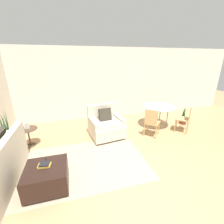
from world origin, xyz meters
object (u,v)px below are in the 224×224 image
object	(u,v)px
dining_table	(159,109)
dining_chair_near_left	(152,121)
armchair	(106,125)
potted_plant_small	(183,119)
ottoman	(47,176)
side_table	(28,134)
picture_frame	(27,126)
potted_plant	(8,140)
book_stack	(44,165)
tv_remote_primary	(46,161)
dining_chair_near_right	(186,117)

from	to	relation	value
dining_table	dining_chair_near_left	size ratio (longest dim) A/B	1.26
armchair	potted_plant_small	bearing A→B (deg)	3.02
ottoman	side_table	size ratio (longest dim) A/B	1.43
dining_chair_near_left	picture_frame	bearing A→B (deg)	173.33
side_table	dining_chair_near_left	size ratio (longest dim) A/B	0.58
potted_plant	side_table	xyz separation A→B (m)	(0.49, 0.07, 0.08)
potted_plant	dining_chair_near_left	size ratio (longest dim) A/B	1.32
book_stack	dining_table	distance (m)	3.98
ottoman	dining_chair_near_left	distance (m)	3.15
side_table	picture_frame	bearing A→B (deg)	90.00
ottoman	tv_remote_primary	xyz separation A→B (m)	(-0.01, 0.19, 0.21)
armchair	tv_remote_primary	size ratio (longest dim) A/B	6.10
tv_remote_primary	dining_chair_near_left	size ratio (longest dim) A/B	0.19
side_table	picture_frame	world-z (taller)	picture_frame
potted_plant	potted_plant_small	xyz separation A→B (m)	(5.69, 0.20, -0.08)
armchair	tv_remote_primary	bearing A→B (deg)	-135.99
picture_frame	dining_table	xyz separation A→B (m)	(4.16, 0.21, 0.06)
ottoman	side_table	bearing A→B (deg)	111.27
potted_plant	dining_chair_near_right	bearing A→B (deg)	-3.76
ottoman	picture_frame	xyz separation A→B (m)	(-0.66, 1.70, 0.36)
book_stack	potted_plant_small	size ratio (longest dim) A/B	0.33
tv_remote_primary	dining_chair_near_right	distance (m)	4.27
picture_frame	dining_chair_near_left	xyz separation A→B (m)	(3.53, -0.41, -0.09)
book_stack	potted_plant	distance (m)	1.96
book_stack	ottoman	bearing A→B (deg)	-67.84
picture_frame	dining_chair_near_left	bearing A→B (deg)	-6.67
potted_plant	picture_frame	size ratio (longest dim) A/B	6.90
side_table	dining_table	size ratio (longest dim) A/B	0.46
potted_plant	side_table	size ratio (longest dim) A/B	2.29
picture_frame	armchair	bearing A→B (deg)	-0.75
dining_table	dining_chair_near_right	bearing A→B (deg)	-45.00
tv_remote_primary	dining_chair_near_right	xyz separation A→B (m)	(4.13, 1.09, 0.06)
dining_chair_near_right	dining_chair_near_left	bearing A→B (deg)	180.00
ottoman	potted_plant_small	distance (m)	4.89
ottoman	potted_plant	world-z (taller)	potted_plant
armchair	potted_plant	xyz separation A→B (m)	(-2.68, -0.04, -0.08)
armchair	dining_chair_near_left	bearing A→B (deg)	-15.92
potted_plant	potted_plant_small	distance (m)	5.69
armchair	tv_remote_primary	world-z (taller)	armchair
book_stack	dining_chair_near_right	bearing A→B (deg)	16.66
dining_chair_near_right	tv_remote_primary	bearing A→B (deg)	-165.18
potted_plant	dining_chair_near_left	world-z (taller)	potted_plant
tv_remote_primary	picture_frame	bearing A→B (deg)	113.43
potted_plant	dining_table	xyz separation A→B (m)	(4.65, 0.28, 0.38)
armchair	potted_plant	size ratio (longest dim) A/B	0.90
picture_frame	tv_remote_primary	bearing A→B (deg)	-66.57
tv_remote_primary	book_stack	bearing A→B (deg)	-94.03
tv_remote_primary	potted_plant_small	distance (m)	4.83
dining_chair_near_left	side_table	bearing A→B (deg)	173.33
dining_chair_near_left	tv_remote_primary	bearing A→B (deg)	-159.19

